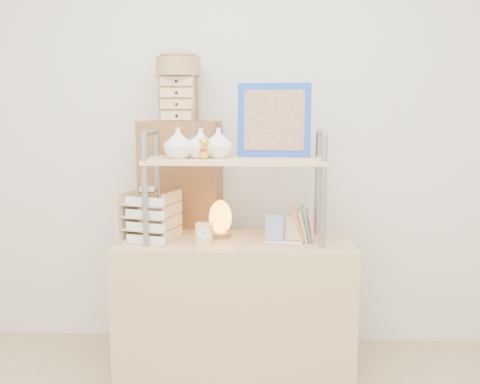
% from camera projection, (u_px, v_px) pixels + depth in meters
% --- Properties ---
extents(room_shell, '(3.42, 3.41, 2.61)m').
position_uv_depth(room_shell, '(221.00, 26.00, 1.81)').
color(room_shell, silver).
rests_on(room_shell, ground).
extents(desk, '(1.20, 0.50, 0.75)m').
position_uv_depth(desk, '(235.00, 309.00, 2.81)').
color(desk, tan).
rests_on(desk, ground).
extents(cabinet, '(0.47, 0.28, 1.35)m').
position_uv_depth(cabinet, '(182.00, 236.00, 3.15)').
color(cabinet, brown).
rests_on(cabinet, ground).
extents(hutch, '(0.90, 0.34, 0.80)m').
position_uv_depth(hutch, '(229.00, 153.00, 2.70)').
color(hutch, gray).
rests_on(hutch, desk).
extents(letter_tray, '(0.28, 0.27, 0.28)m').
position_uv_depth(letter_tray, '(149.00, 219.00, 2.72)').
color(letter_tray, tan).
rests_on(letter_tray, desk).
extents(salt_lamp, '(0.13, 0.12, 0.20)m').
position_uv_depth(salt_lamp, '(220.00, 218.00, 2.80)').
color(salt_lamp, brown).
rests_on(salt_lamp, desk).
extents(desk_clock, '(0.08, 0.05, 0.11)m').
position_uv_depth(desk_clock, '(204.00, 234.00, 2.64)').
color(desk_clock, tan).
rests_on(desk_clock, desk).
extents(postcard_stand, '(0.20, 0.09, 0.14)m').
position_uv_depth(postcard_stand, '(284.00, 234.00, 2.70)').
color(postcard_stand, white).
rests_on(postcard_stand, desk).
extents(drawer_chest, '(0.20, 0.16, 0.25)m').
position_uv_depth(drawer_chest, '(179.00, 99.00, 3.00)').
color(drawer_chest, brown).
rests_on(drawer_chest, cabinet).
extents(woven_basket, '(0.25, 0.25, 0.10)m').
position_uv_depth(woven_basket, '(178.00, 67.00, 2.98)').
color(woven_basket, '#987145').
rests_on(woven_basket, drawer_chest).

